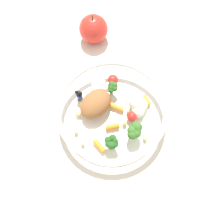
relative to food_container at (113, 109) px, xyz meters
name	(u,v)px	position (x,y,z in m)	size (l,w,h in m)	color
ground_plane	(108,120)	(-0.02, 0.01, -0.03)	(2.40, 2.40, 0.00)	silver
food_container	(113,109)	(0.00, 0.00, 0.00)	(0.25, 0.25, 0.06)	white
loose_apple	(93,29)	(0.22, 0.08, 0.01)	(0.07, 0.07, 0.09)	red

